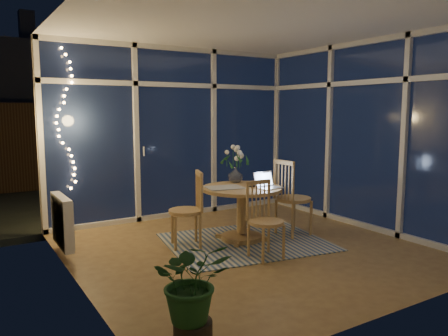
{
  "coord_description": "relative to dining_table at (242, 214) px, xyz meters",
  "views": [
    {
      "loc": [
        -2.9,
        -4.16,
        1.64
      ],
      "look_at": [
        -0.19,
        0.25,
        0.96
      ],
      "focal_mm": 35.0,
      "sensor_mm": 36.0,
      "label": 1
    }
  ],
  "objects": [
    {
      "name": "garden_shrubs",
      "position": [
        -0.92,
        3.08,
        0.11
      ],
      "size": [
        0.9,
        0.9,
        0.9
      ],
      "primitive_type": "sphere",
      "color": "black",
      "rests_on": "ground"
    },
    {
      "name": "radiator",
      "position": [
        -2.06,
        0.58,
        0.06
      ],
      "size": [
        0.1,
        0.7,
        0.58
      ],
      "primitive_type": "cube",
      "color": "silver",
      "rests_on": "wall_left"
    },
    {
      "name": "wall_back",
      "position": [
        -0.12,
        1.68,
        0.96
      ],
      "size": [
        4.0,
        0.04,
        2.6
      ],
      "primitive_type": "cube",
      "color": "beige",
      "rests_on": "floor"
    },
    {
      "name": "rug",
      "position": [
        0.0,
        -0.1,
        -0.34
      ],
      "size": [
        2.15,
        1.83,
        0.01
      ],
      "primitive_type": "cube",
      "rotation": [
        0.0,
        0.0,
        -0.16
      ],
      "color": "beige",
      "rests_on": "floor"
    },
    {
      "name": "laptop",
      "position": [
        0.24,
        -0.25,
        0.45
      ],
      "size": [
        0.32,
        0.28,
        0.22
      ],
      "primitive_type": null,
      "rotation": [
        0.0,
        0.0,
        0.09
      ],
      "color": "silver",
      "rests_on": "dining_table"
    },
    {
      "name": "flower_vase",
      "position": [
        0.12,
        0.34,
        0.45
      ],
      "size": [
        0.23,
        0.23,
        0.21
      ],
      "primitive_type": "imported",
      "rotation": [
        0.0,
        0.0,
        -0.16
      ],
      "color": "silver",
      "rests_on": "dining_table"
    },
    {
      "name": "phone",
      "position": [
        0.14,
        -0.05,
        0.35
      ],
      "size": [
        0.11,
        0.07,
        0.01
      ],
      "primitive_type": "cube",
      "rotation": [
        0.0,
        0.0,
        0.13
      ],
      "color": "black",
      "rests_on": "dining_table"
    },
    {
      "name": "garden_patio",
      "position": [
        0.38,
        4.68,
        -0.4
      ],
      "size": [
        12.0,
        6.0,
        0.1
      ],
      "primitive_type": "cube",
      "color": "black",
      "rests_on": "ground"
    },
    {
      "name": "window_wall_right",
      "position": [
        1.84,
        -0.32,
        0.96
      ],
      "size": [
        0.1,
        4.0,
        2.6
      ],
      "primitive_type": "cube",
      "color": "silver",
      "rests_on": "floor"
    },
    {
      "name": "fairy_lights",
      "position": [
        -1.77,
        1.56,
        1.18
      ],
      "size": [
        0.24,
        0.1,
        1.85
      ],
      "primitive_type": null,
      "color": "#F8B063",
      "rests_on": "window_wall_back"
    },
    {
      "name": "chair_front",
      "position": [
        -0.16,
        -0.72,
        0.09
      ],
      "size": [
        0.41,
        0.41,
        0.88
      ],
      "primitive_type": "cube",
      "rotation": [
        0.0,
        0.0,
        -0.02
      ],
      "color": "#A07B48",
      "rests_on": "floor"
    },
    {
      "name": "ceiling",
      "position": [
        -0.12,
        -0.32,
        2.26
      ],
      "size": [
        4.0,
        4.0,
        0.0
      ],
      "primitive_type": "plane",
      "color": "white",
      "rests_on": "wall_back"
    },
    {
      "name": "window_wall_back",
      "position": [
        -0.12,
        1.64,
        0.96
      ],
      "size": [
        4.0,
        0.1,
        2.6
      ],
      "primitive_type": "cube",
      "color": "silver",
      "rests_on": "floor"
    },
    {
      "name": "wall_front",
      "position": [
        -0.12,
        -2.32,
        0.96
      ],
      "size": [
        4.0,
        0.04,
        2.6
      ],
      "primitive_type": "cube",
      "color": "beige",
      "rests_on": "floor"
    },
    {
      "name": "newspapers",
      "position": [
        -0.21,
        0.07,
        0.35
      ],
      "size": [
        0.43,
        0.34,
        0.01
      ],
      "primitive_type": "cube",
      "rotation": [
        0.0,
        0.0,
        0.05
      ],
      "color": "#B8B7AF",
      "rests_on": "dining_table"
    },
    {
      "name": "dining_table",
      "position": [
        0.0,
        0.0,
        0.0
      ],
      "size": [
        1.16,
        1.16,
        0.69
      ],
      "primitive_type": "cylinder",
      "rotation": [
        0.0,
        0.0,
        -0.16
      ],
      "color": "#A07B48",
      "rests_on": "floor"
    },
    {
      "name": "chair_left",
      "position": [
        -0.72,
        0.13,
        0.12
      ],
      "size": [
        0.55,
        0.55,
        0.93
      ],
      "primitive_type": "cube",
      "rotation": [
        0.0,
        0.0,
        -1.89
      ],
      "color": "#A07B48",
      "rests_on": "floor"
    },
    {
      "name": "bowl",
      "position": [
        0.32,
        0.08,
        0.36
      ],
      "size": [
        0.17,
        0.17,
        0.04
      ],
      "primitive_type": "imported",
      "rotation": [
        0.0,
        0.0,
        -0.16
      ],
      "color": "white",
      "rests_on": "dining_table"
    },
    {
      "name": "potted_plant",
      "position": [
        -1.68,
        -1.87,
        0.04
      ],
      "size": [
        0.66,
        0.62,
        0.76
      ],
      "primitive_type": "imported",
      "rotation": [
        0.0,
        0.0,
        -0.33
      ],
      "color": "#1A481E",
      "rests_on": "floor"
    },
    {
      "name": "wall_left",
      "position": [
        -2.12,
        -0.32,
        0.96
      ],
      "size": [
        0.04,
        4.0,
        2.6
      ],
      "primitive_type": "cube",
      "color": "beige",
      "rests_on": "floor"
    },
    {
      "name": "wall_right",
      "position": [
        1.88,
        -0.32,
        0.96
      ],
      "size": [
        0.04,
        4.0,
        2.6
      ],
      "primitive_type": "cube",
      "color": "beige",
      "rests_on": "floor"
    },
    {
      "name": "garden_fence",
      "position": [
        -0.12,
        5.18,
        0.56
      ],
      "size": [
        11.0,
        0.08,
        1.8
      ],
      "primitive_type": "cube",
      "color": "#311F12",
      "rests_on": "ground"
    },
    {
      "name": "chair_right",
      "position": [
        0.72,
        -0.16,
        0.17
      ],
      "size": [
        0.5,
        0.5,
        1.03
      ],
      "primitive_type": "cube",
      "rotation": [
        0.0,
        0.0,
        1.62
      ],
      "color": "#A07B48",
      "rests_on": "floor"
    },
    {
      "name": "neighbour_roof",
      "position": [
        0.18,
        8.18,
        1.86
      ],
      "size": [
        7.0,
        3.0,
        2.2
      ],
      "primitive_type": "cube",
      "color": "#32353C",
      "rests_on": "ground"
    },
    {
      "name": "floor",
      "position": [
        -0.12,
        -0.32,
        -0.34
      ],
      "size": [
        4.0,
        4.0,
        0.0
      ],
      "primitive_type": "plane",
      "color": "brown",
      "rests_on": "ground"
    }
  ]
}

